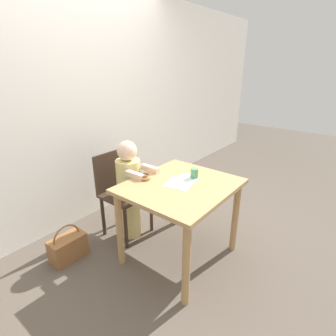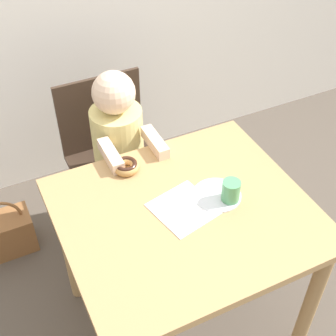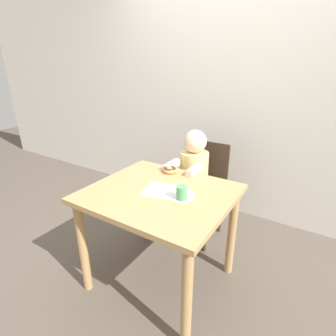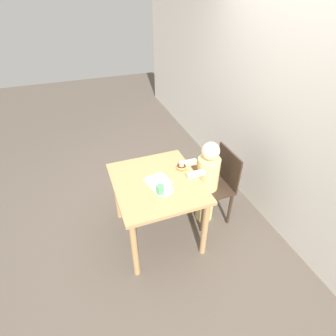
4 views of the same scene
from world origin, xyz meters
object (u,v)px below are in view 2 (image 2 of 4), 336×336
(handbag, at_px, (2,234))
(cup, at_px, (231,191))
(child_figure, at_px, (120,164))
(chair, at_px, (113,159))
(donut, at_px, (126,166))

(handbag, distance_m, cup, 1.34)
(child_figure, distance_m, cup, 0.70)
(chair, bearing_deg, handbag, 172.95)
(chair, relative_size, child_figure, 0.85)
(chair, distance_m, donut, 0.50)
(cup, bearing_deg, handbag, 136.43)
(handbag, bearing_deg, donut, -40.42)
(child_figure, xyz_separation_m, handbag, (-0.62, 0.19, -0.41))
(donut, bearing_deg, cup, -48.78)
(chair, relative_size, cup, 9.49)
(child_figure, relative_size, donut, 9.50)
(chair, relative_size, handbag, 2.48)
(child_figure, height_order, donut, child_figure)
(chair, xyz_separation_m, donut, (-0.07, -0.40, 0.29))
(chair, bearing_deg, child_figure, -90.00)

